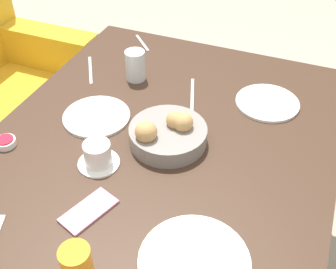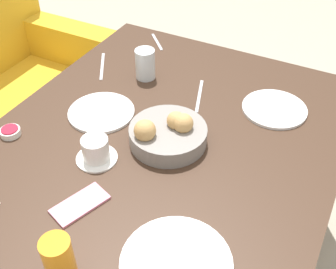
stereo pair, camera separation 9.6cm
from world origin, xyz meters
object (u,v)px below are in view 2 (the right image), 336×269
at_px(plate_far_center, 101,112).
at_px(knife_silver, 199,96).
at_px(jam_bowl_berry, 10,132).
at_px(spoon_coffee, 157,42).
at_px(plate_near_left, 176,263).
at_px(juice_glass, 58,258).
at_px(cell_phone, 80,204).
at_px(bread_basket, 167,133).
at_px(coffee_cup, 96,150).
at_px(fork_silver, 102,66).
at_px(plate_near_right, 274,109).
at_px(water_tumbler, 145,64).

relative_size(plate_far_center, knife_silver, 1.18).
bearing_deg(jam_bowl_berry, spoon_coffee, -9.00).
relative_size(jam_bowl_berry, knife_silver, 0.34).
xyz_separation_m(plate_near_left, juice_glass, (-0.14, 0.22, 0.05)).
height_order(juice_glass, cell_phone, juice_glass).
bearing_deg(plate_far_center, knife_silver, -45.63).
bearing_deg(bread_basket, cell_phone, 165.22).
distance_m(plate_near_left, cell_phone, 0.31).
distance_m(plate_near_left, spoon_coffee, 1.07).
bearing_deg(spoon_coffee, cell_phone, -164.11).
height_order(bread_basket, plate_near_left, bread_basket).
xyz_separation_m(coffee_cup, knife_silver, (0.43, -0.14, -0.03)).
height_order(plate_near_left, cell_phone, plate_near_left).
relative_size(fork_silver, knife_silver, 0.91).
relative_size(bread_basket, coffee_cup, 1.94).
distance_m(bread_basket, cell_phone, 0.34).
distance_m(jam_bowl_berry, fork_silver, 0.48).
relative_size(plate_near_left, cell_phone, 1.60).
distance_m(plate_near_right, spoon_coffee, 0.63).
xyz_separation_m(plate_far_center, knife_silver, (0.24, -0.25, -0.00)).
relative_size(plate_near_right, fork_silver, 1.27).
distance_m(knife_silver, spoon_coffee, 0.43).
bearing_deg(plate_near_right, jam_bowl_berry, 126.17).
distance_m(plate_far_center, knife_silver, 0.35).
relative_size(plate_near_left, spoon_coffee, 2.34).
xyz_separation_m(plate_near_left, plate_far_center, (0.40, 0.48, 0.00)).
height_order(plate_near_right, coffee_cup, coffee_cup).
xyz_separation_m(plate_near_left, coffee_cup, (0.21, 0.37, 0.03)).
bearing_deg(jam_bowl_berry, cell_phone, -109.77).
bearing_deg(plate_near_left, fork_silver, 45.19).
bearing_deg(water_tumbler, jam_bowl_berry, 156.53).
bearing_deg(fork_silver, plate_far_center, -146.07).
relative_size(water_tumbler, fork_silver, 0.66).
relative_size(fork_silver, spoon_coffee, 1.53).
xyz_separation_m(plate_far_center, cell_phone, (-0.36, -0.18, -0.00)).
height_order(fork_silver, knife_silver, same).
height_order(plate_near_left, juice_glass, juice_glass).
height_order(water_tumbler, knife_silver, water_tumbler).
xyz_separation_m(plate_near_left, cell_phone, (0.04, 0.30, -0.00)).
xyz_separation_m(water_tumbler, fork_silver, (-0.01, 0.19, -0.06)).
distance_m(plate_near_left, fork_silver, 0.92).
height_order(jam_bowl_berry, knife_silver, jam_bowl_berry).
height_order(knife_silver, spoon_coffee, same).
bearing_deg(cell_phone, plate_near_right, -27.32).
distance_m(coffee_cup, jam_bowl_berry, 0.31).
relative_size(knife_silver, cell_phone, 1.14).
height_order(juice_glass, coffee_cup, juice_glass).
relative_size(fork_silver, cell_phone, 1.04).
relative_size(plate_far_center, coffee_cup, 1.81).
height_order(plate_near_left, fork_silver, plate_near_left).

